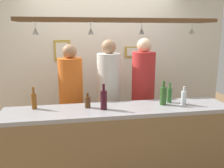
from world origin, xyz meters
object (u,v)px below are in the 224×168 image
person_middle_white_patterned_shirt (109,88)px  person_right_red_shirt (143,86)px  bottle_beer_amber_tall (34,100)px  picture_frame_lower_pair (133,52)px  bottle_soda_clear (184,97)px  bottle_beer_brown_stubby (88,102)px  person_left_orange_shirt (71,92)px  bottle_wine_dark_red (104,99)px  picture_frame_caricature (62,51)px  bottle_champagne_green (163,95)px  bottle_beer_green_import (170,95)px

person_middle_white_patterned_shirt → person_right_red_shirt: (0.52, 0.00, 0.01)m
bottle_beer_amber_tall → picture_frame_lower_pair: bearing=39.6°
bottle_beer_amber_tall → picture_frame_lower_pair: 2.03m
bottle_soda_clear → picture_frame_lower_pair: bearing=100.5°
bottle_beer_amber_tall → picture_frame_lower_pair: (1.52, 1.26, 0.44)m
bottle_soda_clear → bottle_beer_brown_stubby: bearing=175.3°
person_middle_white_patterned_shirt → bottle_beer_amber_tall: 1.12m
person_left_orange_shirt → bottle_beer_amber_tall: 0.71m
bottle_soda_clear → bottle_wine_dark_red: size_ratio=0.77×
bottle_beer_brown_stubby → picture_frame_caricature: picture_frame_caricature is taller
person_middle_white_patterned_shirt → bottle_soda_clear: (0.81, -0.72, 0.01)m
bottle_champagne_green → bottle_beer_brown_stubby: bearing=177.3°
picture_frame_caricature → bottle_champagne_green: bearing=-48.2°
bottle_beer_brown_stubby → bottle_champagne_green: bottle_champagne_green is taller
person_middle_white_patterned_shirt → bottle_beer_amber_tall: bearing=-150.0°
bottle_beer_green_import → person_left_orange_shirt: bearing=154.0°
bottle_beer_amber_tall → bottle_wine_dark_red: bearing=-11.5°
bottle_soda_clear → picture_frame_lower_pair: 1.51m
bottle_beer_amber_tall → bottle_wine_dark_red: bottle_wine_dark_red is taller
bottle_beer_amber_tall → picture_frame_caricature: bearing=75.8°
person_right_red_shirt → picture_frame_caricature: 1.45m
person_middle_white_patterned_shirt → bottle_beer_green_import: (0.68, -0.60, 0.02)m
bottle_beer_amber_tall → picture_frame_caricature: 1.38m
person_left_orange_shirt → bottle_beer_amber_tall: size_ratio=6.51×
bottle_beer_green_import → bottle_wine_dark_red: bearing=-171.7°
person_middle_white_patterned_shirt → bottle_beer_brown_stubby: (-0.36, -0.63, -0.01)m
bottle_soda_clear → picture_frame_caricature: size_ratio=0.68×
bottle_beer_amber_tall → bottle_champagne_green: bottle_champagne_green is taller
bottle_champagne_green → picture_frame_caricature: size_ratio=0.88×
bottle_beer_green_import → bottle_wine_dark_red: (-0.86, -0.13, 0.01)m
picture_frame_caricature → bottle_beer_green_import: bearing=-44.1°
bottle_soda_clear → bottle_champagne_green: size_ratio=0.77×
person_middle_white_patterned_shirt → bottle_beer_green_import: size_ratio=6.75×
bottle_soda_clear → bottle_wine_dark_red: bottle_wine_dark_red is taller
picture_frame_lower_pair → person_left_orange_shirt: bearing=-147.4°
bottle_beer_amber_tall → picture_frame_lower_pair: picture_frame_lower_pair is taller
bottle_champagne_green → picture_frame_lower_pair: size_ratio=1.00×
bottle_soda_clear → picture_frame_caricature: 2.10m
bottle_beer_amber_tall → bottle_beer_green_import: bearing=-1.2°
picture_frame_lower_pair → bottle_champagne_green: bearing=-89.2°
person_left_orange_shirt → bottle_wine_dark_red: (0.36, -0.72, 0.08)m
bottle_champagne_green → bottle_wine_dark_red: 0.75m
person_right_red_shirt → picture_frame_lower_pair: (0.03, 0.70, 0.45)m
picture_frame_caricature → bottle_wine_dark_red: bearing=-71.5°
person_middle_white_patterned_shirt → bottle_beer_green_import: person_middle_white_patterned_shirt is taller
person_middle_white_patterned_shirt → bottle_champagne_green: size_ratio=5.85×
person_right_red_shirt → bottle_beer_green_import: bearing=-74.9°
person_right_red_shirt → person_left_orange_shirt: bearing=-180.0°
picture_frame_lower_pair → bottle_soda_clear: bearing=-79.5°
bottle_beer_green_import → picture_frame_lower_pair: (-0.13, 1.30, 0.44)m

